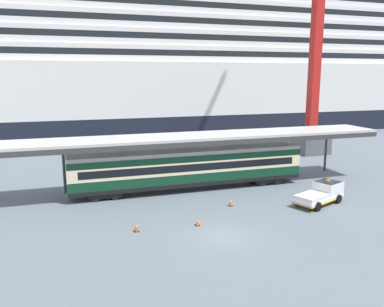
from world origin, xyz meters
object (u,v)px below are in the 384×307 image
cruise_ship (190,59)px  traffic_cone_mid (231,202)px  traffic_cone_near (197,222)px  service_truck (322,193)px  train_carriage (190,167)px  dockside_crane (322,29)px  traffic_cone_far (136,227)px

cruise_ship → traffic_cone_mid: (-12.00, -49.53, -14.43)m
traffic_cone_near → traffic_cone_mid: size_ratio=0.89×
service_truck → traffic_cone_near: size_ratio=8.58×
traffic_cone_near → train_carriage: bearing=75.8°
traffic_cone_near → traffic_cone_mid: 5.54m
train_carriage → cruise_ship: bearing=72.3°
cruise_ship → traffic_cone_near: 57.33m
train_carriage → service_truck: train_carriage is taller
traffic_cone_near → dockside_crane: (25.97, 22.12, 17.51)m
cruise_ship → service_truck: size_ratio=31.65×
cruise_ship → traffic_cone_near: cruise_ship is taller
cruise_ship → train_carriage: cruise_ship is taller
traffic_cone_near → dockside_crane: bearing=40.4°
dockside_crane → train_carriage: bearing=-151.8°
cruise_ship → traffic_cone_mid: bearing=-103.6°
service_truck → traffic_cone_near: service_truck is taller
traffic_cone_near → traffic_cone_far: (-4.72, 0.27, 0.07)m
train_carriage → traffic_cone_far: size_ratio=30.10×
traffic_cone_far → cruise_ship: bearing=68.3°
service_truck → traffic_cone_far: 17.30m
service_truck → dockside_crane: dockside_crane is taller
service_truck → traffic_cone_far: bearing=-175.3°
traffic_cone_mid → traffic_cone_far: 9.58m
train_carriage → traffic_cone_near: 10.00m
train_carriage → dockside_crane: (23.57, 12.62, 15.52)m
dockside_crane → traffic_cone_near: bearing=-139.6°
service_truck → dockside_crane: size_ratio=0.10×
traffic_cone_mid → traffic_cone_far: bearing=-160.4°
service_truck → traffic_cone_mid: service_truck is taller
train_carriage → service_truck: bearing=-37.7°
traffic_cone_mid → dockside_crane: dockside_crane is taller
traffic_cone_near → dockside_crane: 38.34m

